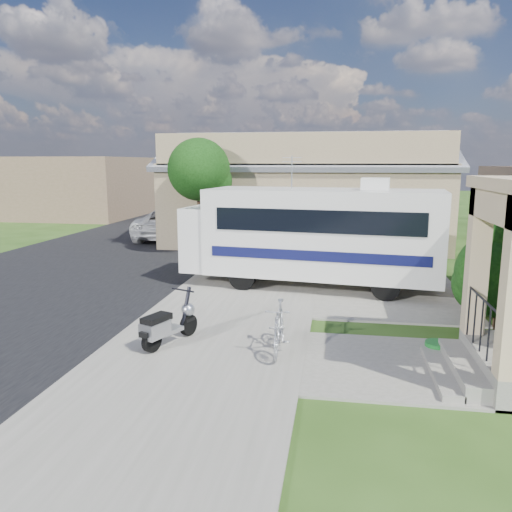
% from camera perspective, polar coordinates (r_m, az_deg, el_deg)
% --- Properties ---
extents(ground, '(120.00, 120.00, 0.00)m').
position_cam_1_polar(ground, '(10.54, 0.47, -9.54)').
color(ground, '#213C10').
extents(street_slab, '(9.00, 80.00, 0.02)m').
position_cam_1_polar(street_slab, '(22.04, -14.94, 0.79)').
color(street_slab, black).
rests_on(street_slab, ground).
extents(sidewalk_slab, '(4.00, 80.00, 0.06)m').
position_cam_1_polar(sidewalk_slab, '(20.26, 2.07, 0.36)').
color(sidewalk_slab, slate).
rests_on(sidewalk_slab, ground).
extents(driveway_slab, '(7.00, 6.00, 0.05)m').
position_cam_1_polar(driveway_slab, '(14.72, 9.01, -3.70)').
color(driveway_slab, slate).
rests_on(driveway_slab, ground).
extents(walk_slab, '(4.00, 3.00, 0.05)m').
position_cam_1_polar(walk_slab, '(9.60, 17.87, -11.99)').
color(walk_slab, slate).
rests_on(walk_slab, ground).
extents(warehouse, '(12.50, 8.40, 5.04)m').
position_cam_1_polar(warehouse, '(23.85, 5.74, 6.61)').
color(warehouse, '#7E674F').
rests_on(warehouse, ground).
extents(distant_bldg_far, '(10.00, 8.00, 4.00)m').
position_cam_1_polar(distant_bldg_far, '(36.82, -21.01, 7.37)').
color(distant_bldg_far, brown).
rests_on(distant_bldg_far, ground).
extents(distant_bldg_near, '(8.00, 7.00, 3.20)m').
position_cam_1_polar(distant_bldg_near, '(46.83, -11.38, 7.91)').
color(distant_bldg_near, '#7E674F').
rests_on(distant_bldg_near, ground).
extents(street_tree_a, '(2.44, 2.40, 4.58)m').
position_cam_1_polar(street_tree_a, '(19.54, -6.21, 9.43)').
color(street_tree_a, '#322416').
rests_on(street_tree_a, ground).
extents(street_tree_b, '(2.44, 2.40, 4.73)m').
position_cam_1_polar(street_tree_b, '(29.29, -0.89, 10.14)').
color(street_tree_b, '#322416').
rests_on(street_tree_b, ground).
extents(street_tree_c, '(2.44, 2.40, 4.42)m').
position_cam_1_polar(street_tree_c, '(38.19, 1.56, 9.81)').
color(street_tree_c, '#322416').
rests_on(street_tree_c, ground).
extents(motorhome, '(7.61, 3.19, 3.79)m').
position_cam_1_polar(motorhome, '(14.61, 6.57, 2.65)').
color(motorhome, silver).
rests_on(motorhome, ground).
extents(shrub, '(2.11, 2.02, 2.60)m').
position_cam_1_polar(shrub, '(12.14, 26.41, -1.45)').
color(shrub, '#322416').
rests_on(shrub, ground).
extents(scooter, '(0.84, 1.53, 1.05)m').
position_cam_1_polar(scooter, '(10.11, -10.15, -7.78)').
color(scooter, black).
rests_on(scooter, ground).
extents(bicycle, '(0.49, 1.62, 0.97)m').
position_cam_1_polar(bicycle, '(9.61, 2.62, -8.50)').
color(bicycle, '#A2A3AA').
rests_on(bicycle, ground).
extents(pickup_truck, '(2.73, 5.53, 1.51)m').
position_cam_1_polar(pickup_truck, '(24.55, -9.24, 3.74)').
color(pickup_truck, silver).
rests_on(pickup_truck, ground).
extents(van, '(2.78, 6.06, 1.72)m').
position_cam_1_polar(van, '(31.06, -5.77, 5.43)').
color(van, silver).
rests_on(van, ground).
extents(garden_hose, '(0.46, 0.46, 0.20)m').
position_cam_1_polar(garden_hose, '(10.37, 19.96, -9.94)').
color(garden_hose, '#125E1F').
rests_on(garden_hose, ground).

